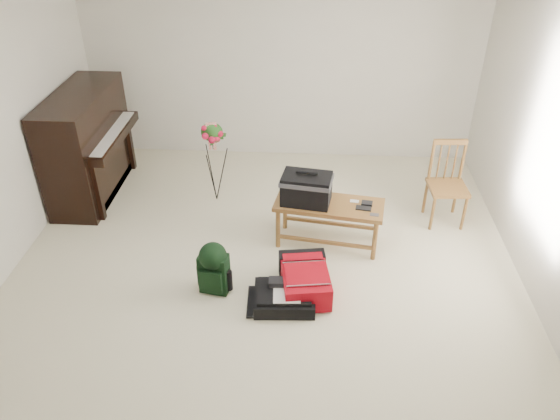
# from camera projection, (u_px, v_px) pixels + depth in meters

# --- Properties ---
(floor) EXTENTS (5.00, 5.50, 0.01)m
(floor) POSITION_uv_depth(u_px,v_px,m) (263.00, 283.00, 5.25)
(floor) COLOR beige
(floor) RESTS_ON ground
(ceiling) EXTENTS (5.00, 5.50, 0.01)m
(ceiling) POSITION_uv_depth(u_px,v_px,m) (257.00, 15.00, 3.89)
(ceiling) COLOR white
(ceiling) RESTS_ON wall_back
(wall_back) EXTENTS (5.00, 0.04, 2.50)m
(wall_back) POSITION_uv_depth(u_px,v_px,m) (281.00, 64.00, 6.87)
(wall_back) COLOR beige
(wall_back) RESTS_ON floor
(piano) EXTENTS (0.71, 1.50, 1.25)m
(piano) POSITION_uv_depth(u_px,v_px,m) (88.00, 146.00, 6.38)
(piano) COLOR black
(piano) RESTS_ON floor
(bench) EXTENTS (1.15, 0.60, 0.85)m
(bench) POSITION_uv_depth(u_px,v_px,m) (314.00, 195.00, 5.47)
(bench) COLOR brown
(bench) RESTS_ON floor
(dining_chair) EXTENTS (0.43, 0.43, 0.92)m
(dining_chair) POSITION_uv_depth(u_px,v_px,m) (447.00, 184.00, 5.94)
(dining_chair) COLOR brown
(dining_chair) RESTS_ON floor
(red_suitcase) EXTENTS (0.51, 0.69, 0.27)m
(red_suitcase) POSITION_uv_depth(u_px,v_px,m) (305.00, 277.00, 5.11)
(red_suitcase) COLOR #9F0615
(red_suitcase) RESTS_ON floor
(black_duffel) EXTENTS (0.57, 0.47, 0.23)m
(black_duffel) POSITION_uv_depth(u_px,v_px,m) (284.00, 297.00, 4.97)
(black_duffel) COLOR black
(black_duffel) RESTS_ON floor
(green_backpack) EXTENTS (0.29, 0.27, 0.53)m
(green_backpack) POSITION_uv_depth(u_px,v_px,m) (214.00, 266.00, 5.01)
(green_backpack) COLOR black
(green_backpack) RESTS_ON floor
(flower_stand) EXTENTS (0.37, 0.37, 1.02)m
(flower_stand) POSITION_uv_depth(u_px,v_px,m) (214.00, 162.00, 6.27)
(flower_stand) COLOR black
(flower_stand) RESTS_ON floor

